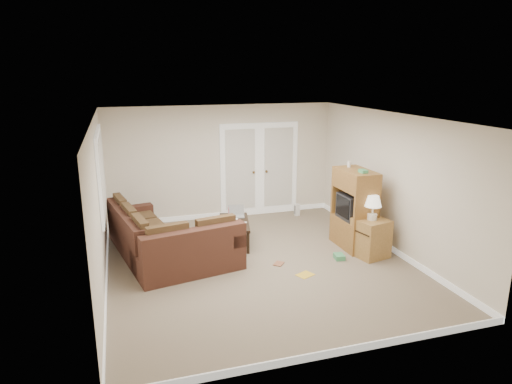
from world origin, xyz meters
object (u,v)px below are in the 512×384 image
object	(u,v)px
coffee_table	(234,231)
side_cabinet	(371,235)
sectional_sofa	(162,243)
tv_armoire	(354,209)

from	to	relation	value
coffee_table	side_cabinet	world-z (taller)	side_cabinet
sectional_sofa	coffee_table	world-z (taller)	sectional_sofa
tv_armoire	side_cabinet	size ratio (longest dim) A/B	1.41
coffee_table	tv_armoire	bearing A→B (deg)	-8.42
sectional_sofa	coffee_table	xyz separation A→B (m)	(1.39, 0.40, -0.07)
sectional_sofa	tv_armoire	xyz separation A→B (m)	(3.47, -0.39, 0.42)
sectional_sofa	side_cabinet	world-z (taller)	side_cabinet
side_cabinet	tv_armoire	bearing A→B (deg)	85.15
sectional_sofa	coffee_table	distance (m)	1.45
tv_armoire	side_cabinet	xyz separation A→B (m)	(0.07, -0.51, -0.34)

